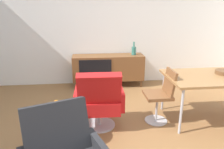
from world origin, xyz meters
name	(u,v)px	position (x,y,z in m)	size (l,w,h in m)	color
ground_plane	(128,145)	(0.00, 0.00, 0.00)	(8.32, 8.32, 0.00)	olive
wall_back	(110,23)	(0.00, 2.60, 1.40)	(6.80, 0.12, 2.80)	white
sideboard	(108,67)	(-0.06, 2.30, 0.44)	(1.60, 0.45, 0.72)	brown
vase_cobalt	(134,50)	(0.52, 2.30, 0.82)	(0.10, 0.10, 0.29)	#337266
dining_table	(217,78)	(1.51, 0.59, 0.70)	(1.60, 0.90, 0.74)	olive
wooden_bowl_on_table	(224,72)	(1.65, 0.66, 0.77)	(0.26, 0.26, 0.06)	brown
dining_chair_near_window	(161,94)	(0.62, 0.59, 0.47)	(0.43, 0.40, 0.86)	brown
lounge_chair_red	(99,99)	(-0.36, 0.48, 0.47)	(0.73, 0.67, 0.95)	red
side_table_round	(60,122)	(-0.90, 0.13, 0.32)	(0.44, 0.44, 0.52)	white
fruit_bowl	(58,106)	(-0.90, 0.13, 0.56)	(0.20, 0.20, 0.11)	#262628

